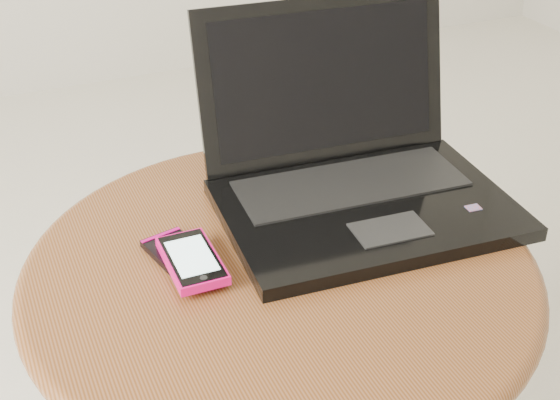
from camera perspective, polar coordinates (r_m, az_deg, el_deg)
name	(u,v)px	position (r m, az deg, el deg)	size (l,w,h in m)	color
table	(281,327)	(1.02, 0.04, -9.43)	(0.65, 0.65, 0.52)	#542F18
laptop	(353,170)	(1.06, 5.51, 2.25)	(0.41, 0.36, 0.25)	black
phone_black	(179,256)	(0.96, -7.53, -4.13)	(0.08, 0.12, 0.01)	black
phone_pink	(192,260)	(0.93, -6.60, -4.49)	(0.06, 0.11, 0.01)	#EF0A72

